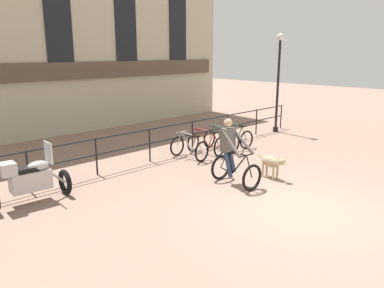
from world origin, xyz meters
name	(u,v)px	position (x,y,z in m)	size (l,w,h in m)	color
ground_plane	(299,209)	(0.00, 0.00, 0.00)	(60.00, 60.00, 0.00)	#8E7060
canal_railing	(149,139)	(0.00, 5.20, 0.71)	(15.05, 0.05, 1.05)	black
building_facade	(55,25)	(0.00, 10.99, 4.39)	(18.00, 0.72, 8.83)	#BCB299
cyclist_with_bike	(232,155)	(0.23, 2.10, 0.76)	(0.78, 1.23, 1.70)	black
dog	(272,162)	(1.33, 1.61, 0.45)	(0.31, 0.96, 0.63)	tan
parked_motorcycle	(30,179)	(-3.99, 4.48, 0.56)	(1.72, 0.73, 1.35)	black
parked_bicycle_near_lamp	(189,148)	(1.08, 4.54, 0.36)	(0.74, 1.16, 0.86)	black
parked_bicycle_mid_left	(206,144)	(1.88, 4.54, 0.36)	(0.83, 1.20, 0.86)	black
parked_bicycle_mid_right	(222,140)	(2.67, 4.54, 0.36)	(0.76, 1.17, 0.86)	black
parked_bicycle_far_end	(236,136)	(3.46, 4.54, 0.36)	(0.77, 1.17, 0.86)	black
street_lamp	(278,78)	(6.69, 4.94, 2.30)	(0.28, 0.28, 4.08)	black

